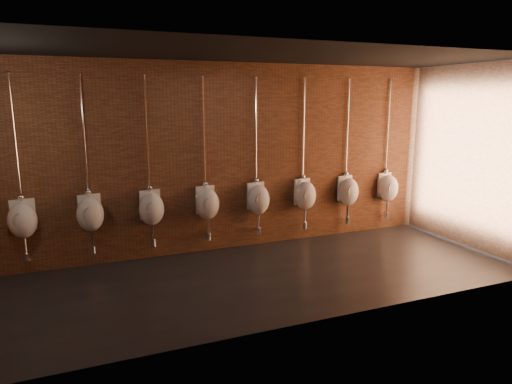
% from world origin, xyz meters
% --- Properties ---
extents(ground, '(8.50, 8.50, 0.00)m').
position_xyz_m(ground, '(0.00, 0.00, 0.00)').
color(ground, black).
rests_on(ground, ground).
extents(room_shell, '(8.54, 3.04, 3.22)m').
position_xyz_m(room_shell, '(0.00, 0.00, 2.01)').
color(room_shell, black).
rests_on(room_shell, ground).
extents(urinal_1, '(0.46, 0.42, 2.72)m').
position_xyz_m(urinal_1, '(-2.97, 1.36, 0.88)').
color(urinal_1, white).
rests_on(urinal_1, ground).
extents(urinal_2, '(0.46, 0.42, 2.72)m').
position_xyz_m(urinal_2, '(-2.04, 1.36, 0.88)').
color(urinal_2, white).
rests_on(urinal_2, ground).
extents(urinal_3, '(0.46, 0.42, 2.72)m').
position_xyz_m(urinal_3, '(-1.11, 1.36, 0.88)').
color(urinal_3, white).
rests_on(urinal_3, ground).
extents(urinal_4, '(0.46, 0.42, 2.72)m').
position_xyz_m(urinal_4, '(-0.18, 1.36, 0.88)').
color(urinal_4, white).
rests_on(urinal_4, ground).
extents(urinal_5, '(0.46, 0.42, 2.72)m').
position_xyz_m(urinal_5, '(0.75, 1.36, 0.88)').
color(urinal_5, white).
rests_on(urinal_5, ground).
extents(urinal_6, '(0.46, 0.42, 2.72)m').
position_xyz_m(urinal_6, '(1.68, 1.36, 0.88)').
color(urinal_6, white).
rests_on(urinal_6, ground).
extents(urinal_7, '(0.46, 0.42, 2.72)m').
position_xyz_m(urinal_7, '(2.61, 1.36, 0.88)').
color(urinal_7, white).
rests_on(urinal_7, ground).
extents(urinal_8, '(0.46, 0.42, 2.72)m').
position_xyz_m(urinal_8, '(3.54, 1.36, 0.88)').
color(urinal_8, white).
rests_on(urinal_8, ground).
extents(urinal_9, '(0.46, 0.42, 2.72)m').
position_xyz_m(urinal_9, '(4.46, 1.36, 0.88)').
color(urinal_9, white).
rests_on(urinal_9, ground).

